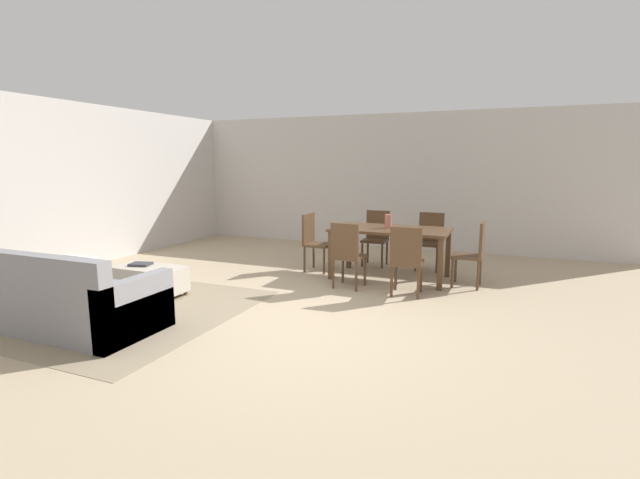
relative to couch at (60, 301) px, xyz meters
name	(u,v)px	position (x,y,z in m)	size (l,w,h in m)	color
ground_plane	(290,324)	(2.20, 1.00, -0.29)	(10.80, 10.80, 0.00)	tan
wall_back	(399,182)	(2.20, 6.00, 1.06)	(9.00, 0.12, 2.70)	beige
wall_left	(35,188)	(-2.30, 1.50, 1.06)	(0.12, 11.00, 2.70)	beige
area_rug	(113,309)	(0.01, 0.66, -0.28)	(3.00, 2.80, 0.01)	gray
couch	(60,301)	(0.00, 0.00, 0.00)	(2.13, 0.94, 0.86)	gray
ottoman_table	(150,279)	(0.02, 1.27, -0.06)	(0.92, 0.49, 0.39)	#B7AD9E
dining_table	(391,234)	(2.69, 3.40, 0.38)	(1.71, 0.94, 0.76)	#513823
dining_chair_near_left	(347,252)	(2.29, 2.59, 0.23)	(0.42, 0.42, 0.92)	#513823
dining_chair_near_right	(406,257)	(3.12, 2.54, 0.23)	(0.43, 0.43, 0.92)	#513823
dining_chair_far_left	(376,235)	(2.24, 4.22, 0.23)	(0.41, 0.41, 0.92)	#513823
dining_chair_far_right	(430,238)	(3.14, 4.24, 0.23)	(0.41, 0.41, 0.92)	#513823
dining_chair_head_east	(474,250)	(3.88, 3.36, 0.23)	(0.41, 0.41, 0.92)	#513823
dining_chair_head_west	(314,239)	(1.43, 3.41, 0.23)	(0.41, 0.41, 0.92)	#513823
vase_centerpiece	(388,221)	(2.65, 3.40, 0.58)	(0.10, 0.10, 0.21)	#B26659
book_on_ottoman	(141,264)	(-0.12, 1.28, 0.12)	(0.26, 0.20, 0.03)	#333338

